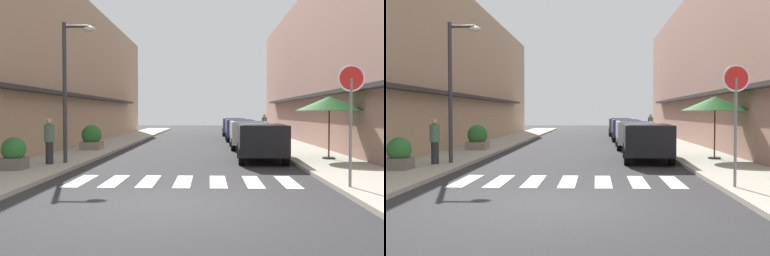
{
  "view_description": "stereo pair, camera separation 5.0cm",
  "coord_description": "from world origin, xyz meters",
  "views": [
    {
      "loc": [
        0.7,
        -8.93,
        1.89
      ],
      "look_at": [
        -0.3,
        16.9,
        1.01
      ],
      "focal_mm": 41.19,
      "sensor_mm": 36.0,
      "label": 1
    },
    {
      "loc": [
        0.75,
        -8.93,
        1.89
      ],
      "look_at": [
        -0.3,
        16.9,
        1.01
      ],
      "focal_mm": 41.19,
      "sensor_mm": 36.0,
      "label": 2
    }
  ],
  "objects": [
    {
      "name": "parked_car_distant",
      "position": [
        2.73,
        27.76,
        0.92
      ],
      "size": [
        1.88,
        4.13,
        1.47
      ],
      "color": "#4C5156",
      "rests_on": "ground_plane"
    },
    {
      "name": "sidewalk_right",
      "position": [
        5.1,
        15.57,
        0.06
      ],
      "size": [
        2.64,
        54.51,
        0.12
      ],
      "primitive_type": "cube",
      "color": "#ADA899",
      "rests_on": "ground_plane"
    },
    {
      "name": "planter_midblock",
      "position": [
        -5.01,
        12.21,
        0.68
      ],
      "size": [
        0.97,
        0.97,
        1.19
      ],
      "color": "gray",
      "rests_on": "sidewalk_left"
    },
    {
      "name": "parked_car_far",
      "position": [
        2.73,
        20.9,
        0.92
      ],
      "size": [
        1.87,
        4.35,
        1.47
      ],
      "color": "navy",
      "rests_on": "ground_plane"
    },
    {
      "name": "parked_car_mid",
      "position": [
        2.73,
        14.46,
        0.92
      ],
      "size": [
        1.88,
        4.48,
        1.47
      ],
      "color": "silver",
      "rests_on": "ground_plane"
    },
    {
      "name": "building_row_left",
      "position": [
        -8.92,
        16.52,
        4.28
      ],
      "size": [
        5.5,
        37.04,
        8.56
      ],
      "color": "tan",
      "rests_on": "ground_plane"
    },
    {
      "name": "cafe_umbrella",
      "position": [
        5.34,
        8.24,
        2.25
      ],
      "size": [
        2.56,
        2.56,
        2.41
      ],
      "color": "#262626",
      "rests_on": "sidewalk_right"
    },
    {
      "name": "pedestrian_walking_near",
      "position": [
        -4.83,
        6.08,
        0.94
      ],
      "size": [
        0.34,
        0.34,
        1.58
      ],
      "rotation": [
        0.0,
        0.0,
        5.47
      ],
      "color": "#282B33",
      "rests_on": "sidewalk_left"
    },
    {
      "name": "parked_car_near",
      "position": [
        2.73,
        8.26,
        0.92
      ],
      "size": [
        1.95,
        4.03,
        1.47
      ],
      "color": "black",
      "rests_on": "ground_plane"
    },
    {
      "name": "pedestrian_walking_far",
      "position": [
        4.35,
        20.2,
        1.03
      ],
      "size": [
        0.34,
        0.34,
        1.72
      ],
      "rotation": [
        0.0,
        0.0,
        5.3
      ],
      "color": "#282B33",
      "rests_on": "sidewalk_right"
    },
    {
      "name": "street_lamp",
      "position": [
        -4.21,
        6.48,
        3.18
      ],
      "size": [
        1.19,
        0.28,
        4.96
      ],
      "color": "#38383D",
      "rests_on": "sidewalk_left"
    },
    {
      "name": "ground_plane",
      "position": [
        0.0,
        15.57,
        0.0
      ],
      "size": [
        85.66,
        85.66,
        0.0
      ],
      "primitive_type": "plane",
      "color": "#2B2B2D"
    },
    {
      "name": "crosswalk",
      "position": [
        -0.0,
        3.08,
        0.01
      ],
      "size": [
        6.15,
        2.2,
        0.01
      ],
      "color": "silver",
      "rests_on": "ground_plane"
    },
    {
      "name": "round_street_sign",
      "position": [
        4.08,
        1.69,
        2.36
      ],
      "size": [
        0.65,
        0.07,
        2.92
      ],
      "color": "slate",
      "rests_on": "sidewalk_right"
    },
    {
      "name": "planter_corner",
      "position": [
        -5.41,
        4.58,
        0.62
      ],
      "size": [
        0.75,
        0.75,
        1.01
      ],
      "color": "slate",
      "rests_on": "sidewalk_left"
    },
    {
      "name": "sidewalk_left",
      "position": [
        -5.1,
        15.57,
        0.06
      ],
      "size": [
        2.64,
        54.51,
        0.12
      ],
      "primitive_type": "cube",
      "color": "#ADA899",
      "rests_on": "ground_plane"
    },
    {
      "name": "building_row_right",
      "position": [
        8.92,
        16.52,
        4.59
      ],
      "size": [
        5.5,
        37.04,
        9.19
      ],
      "color": "#A87A6B",
      "rests_on": "ground_plane"
    }
  ]
}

